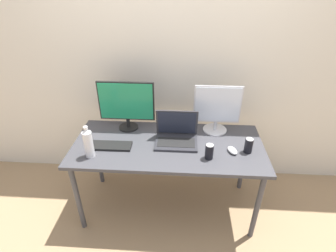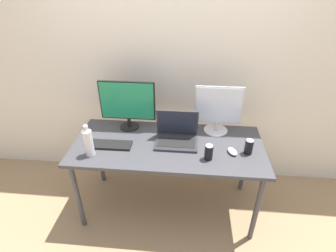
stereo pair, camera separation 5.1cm
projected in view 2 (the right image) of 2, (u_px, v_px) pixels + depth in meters
ground_plane at (168, 205)px, 2.61m from camera, size 16.00×16.00×0.00m
wall_back at (174, 59)px, 2.44m from camera, size 7.00×0.08×2.60m
work_desk at (168, 150)px, 2.26m from camera, size 1.61×0.72×0.74m
monitor_left at (127, 103)px, 2.33m from camera, size 0.50×0.18×0.46m
monitor_center at (218, 109)px, 2.29m from camera, size 0.41×0.22×0.44m
laptop_silver at (177, 135)px, 2.23m from camera, size 0.36×0.26×0.27m
keyboard_main at (110, 145)px, 2.20m from camera, size 0.37×0.13×0.02m
mouse_by_keyboard at (232, 151)px, 2.11m from camera, size 0.10×0.13×0.04m
water_bottle at (88, 142)px, 2.04m from camera, size 0.07×0.07×0.27m
soda_can_near_keyboard at (249, 147)px, 2.08m from camera, size 0.07×0.07×0.13m
soda_can_by_laptop at (209, 152)px, 2.02m from camera, size 0.07×0.07×0.13m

